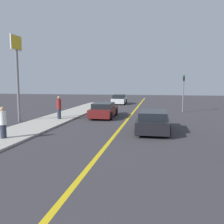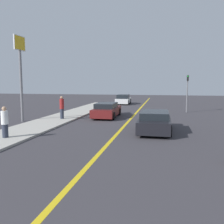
# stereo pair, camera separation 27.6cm
# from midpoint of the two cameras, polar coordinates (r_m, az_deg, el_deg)

# --- Properties ---
(road_center_line) EXTENTS (0.20, 60.00, 0.01)m
(road_center_line) POSITION_cam_midpoint_polar(r_m,az_deg,el_deg) (18.68, 3.96, -2.40)
(road_center_line) COLOR gold
(road_center_line) RESTS_ON ground_plane
(sidewalk_left) EXTENTS (2.90, 34.39, 0.11)m
(sidewalk_left) POSITION_cam_midpoint_polar(r_m,az_deg,el_deg) (19.51, -13.20, -2.02)
(sidewalk_left) COLOR #ADA89E
(sidewalk_left) RESTS_ON ground_plane
(car_near_right_lane) EXTENTS (1.98, 4.64, 1.26)m
(car_near_right_lane) POSITION_cam_midpoint_polar(r_m,az_deg,el_deg) (15.43, 10.23, -2.12)
(car_near_right_lane) COLOR black
(car_near_right_lane) RESTS_ON ground_plane
(car_ahead_center) EXTENTS (1.95, 4.67, 1.25)m
(car_ahead_center) POSITION_cam_midpoint_polar(r_m,az_deg,el_deg) (21.42, -0.84, 0.43)
(car_ahead_center) COLOR maroon
(car_ahead_center) RESTS_ON ground_plane
(car_far_distant) EXTENTS (1.97, 4.15, 1.33)m
(car_far_distant) POSITION_cam_midpoint_polar(r_m,az_deg,el_deg) (34.61, 2.82, 2.87)
(car_far_distant) COLOR silver
(car_far_distant) RESTS_ON ground_plane
(pedestrian_near_curb) EXTENTS (0.36, 0.36, 1.63)m
(pedestrian_near_curb) POSITION_cam_midpoint_polar(r_m,az_deg,el_deg) (14.07, -22.80, -2.14)
(pedestrian_near_curb) COLOR #282D3D
(pedestrian_near_curb) RESTS_ON sidewalk_left
(pedestrian_mid_group) EXTENTS (0.34, 0.34, 1.79)m
(pedestrian_mid_group) POSITION_cam_midpoint_polar(r_m,az_deg,el_deg) (20.14, -11.01, 1.05)
(pedestrian_mid_group) COLOR #282D3D
(pedestrian_mid_group) RESTS_ON sidewalk_left
(traffic_light) EXTENTS (0.18, 0.40, 3.69)m
(traffic_light) POSITION_cam_midpoint_polar(r_m,az_deg,el_deg) (25.91, 17.12, 4.95)
(traffic_light) COLOR slate
(traffic_light) RESTS_ON ground_plane
(roadside_sign) EXTENTS (0.20, 1.42, 6.43)m
(roadside_sign) POSITION_cam_midpoint_polar(r_m,az_deg,el_deg) (20.20, -19.87, 10.72)
(roadside_sign) COLOR slate
(roadside_sign) RESTS_ON ground_plane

